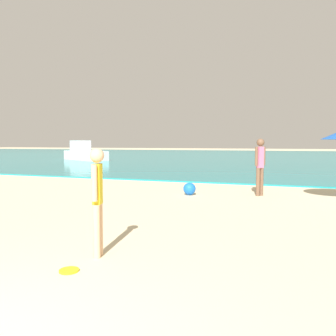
# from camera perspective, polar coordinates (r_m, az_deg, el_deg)

# --- Properties ---
(water) EXTENTS (160.00, 60.00, 0.06)m
(water) POSITION_cam_1_polar(r_m,az_deg,el_deg) (43.50, 16.83, 1.92)
(water) COLOR teal
(water) RESTS_ON ground
(person_standing) EXTENTS (0.21, 0.35, 1.57)m
(person_standing) POSITION_cam_1_polar(r_m,az_deg,el_deg) (4.97, -11.76, -4.54)
(person_standing) COLOR #DDAD84
(person_standing) RESTS_ON ground
(frisbee) EXTENTS (0.25, 0.25, 0.03)m
(frisbee) POSITION_cam_1_polar(r_m,az_deg,el_deg) (4.70, -16.29, -16.20)
(frisbee) COLOR yellow
(frisbee) RESTS_ON ground
(person_distant) EXTENTS (0.29, 0.34, 1.78)m
(person_distant) POSITION_cam_1_polar(r_m,az_deg,el_deg) (10.86, 15.20, 0.75)
(person_distant) COLOR brown
(person_distant) RESTS_ON ground
(boat_near) EXTENTS (5.53, 4.03, 1.82)m
(boat_near) POSITION_cam_1_polar(r_m,az_deg,el_deg) (32.53, -13.88, 2.42)
(boat_near) COLOR white
(boat_near) RESTS_ON water
(beach_ball) EXTENTS (0.39, 0.39, 0.39)m
(beach_ball) POSITION_cam_1_polar(r_m,az_deg,el_deg) (10.74, 3.62, -3.51)
(beach_ball) COLOR blue
(beach_ball) RESTS_ON ground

